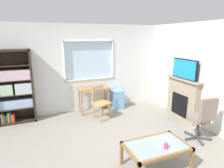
% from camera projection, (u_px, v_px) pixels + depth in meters
% --- Properties ---
extents(ground, '(5.81, 5.78, 0.02)m').
position_uv_depth(ground, '(114.00, 150.00, 3.79)').
color(ground, gray).
extents(wall_back_with_window, '(4.81, 0.15, 2.55)m').
position_uv_depth(wall_back_with_window, '(83.00, 69.00, 5.63)').
color(wall_back_with_window, silver).
rests_on(wall_back_with_window, ground).
extents(wall_right, '(0.12, 4.98, 2.55)m').
position_uv_depth(wall_right, '(213.00, 78.00, 4.37)').
color(wall_right, silver).
rests_on(wall_right, ground).
extents(bookshelf, '(0.90, 0.38, 1.90)m').
position_uv_depth(bookshelf, '(15.00, 88.00, 4.82)').
color(bookshelf, '#2D2319').
rests_on(bookshelf, ground).
extents(desk_under_window, '(0.91, 0.43, 0.75)m').
position_uv_depth(desk_under_window, '(94.00, 92.00, 5.55)').
color(desk_under_window, '#A37547').
rests_on(desk_under_window, ground).
extents(wooden_chair, '(0.54, 0.53, 0.90)m').
position_uv_depth(wooden_chair, '(101.00, 102.00, 5.13)').
color(wooden_chair, tan).
rests_on(wooden_chair, ground).
extents(plastic_drawer_unit, '(0.35, 0.40, 0.58)m').
position_uv_depth(plastic_drawer_unit, '(116.00, 99.00, 5.94)').
color(plastic_drawer_unit, '#72ADDB').
rests_on(plastic_drawer_unit, ground).
extents(fireplace, '(0.26, 1.14, 1.11)m').
position_uv_depth(fireplace, '(182.00, 98.00, 5.15)').
color(fireplace, gray).
rests_on(fireplace, ground).
extents(tv, '(0.06, 0.83, 0.52)m').
position_uv_depth(tv, '(185.00, 69.00, 4.94)').
color(tv, black).
rests_on(tv, fireplace).
extents(office_chair, '(0.57, 0.58, 1.00)m').
position_uv_depth(office_chair, '(202.00, 117.00, 3.99)').
color(office_chair, '#7A6B5B').
rests_on(office_chair, ground).
extents(coffee_table, '(1.05, 0.65, 0.44)m').
position_uv_depth(coffee_table, '(156.00, 148.00, 3.18)').
color(coffee_table, '#8C9E99').
rests_on(coffee_table, ground).
extents(sippy_cup, '(0.07, 0.07, 0.09)m').
position_uv_depth(sippy_cup, '(166.00, 146.00, 3.07)').
color(sippy_cup, '#DB3D84').
rests_on(sippy_cup, coffee_table).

